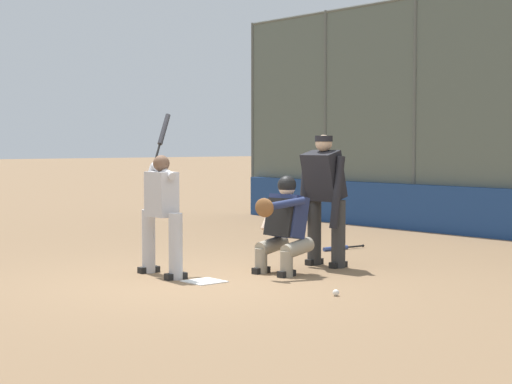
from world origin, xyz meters
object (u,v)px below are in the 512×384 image
object	(u,v)px
batter_at_plate	(162,210)
catcher_behind_plate	(283,223)
spare_bat_near_backstop	(339,248)
umpire_home	(324,196)
baseball_loose	(336,293)

from	to	relation	value
batter_at_plate	catcher_behind_plate	xyz separation A→B (m)	(-0.84, -1.31, -0.18)
catcher_behind_plate	spare_bat_near_backstop	world-z (taller)	catcher_behind_plate
batter_at_plate	spare_bat_near_backstop	size ratio (longest dim) A/B	2.45
umpire_home	spare_bat_near_backstop	bearing A→B (deg)	-58.46
baseball_loose	umpire_home	bearing A→B (deg)	-41.14
catcher_behind_plate	umpire_home	distance (m)	0.91
catcher_behind_plate	baseball_loose	world-z (taller)	catcher_behind_plate
spare_bat_near_backstop	baseball_loose	bearing A→B (deg)	48.10
catcher_behind_plate	spare_bat_near_backstop	size ratio (longest dim) A/B	1.49
baseball_loose	catcher_behind_plate	bearing A→B (deg)	-21.94
catcher_behind_plate	spare_bat_near_backstop	bearing A→B (deg)	-69.18
spare_bat_near_backstop	baseball_loose	size ratio (longest dim) A/B	11.47
batter_at_plate	spare_bat_near_backstop	bearing A→B (deg)	-79.63
batter_at_plate	baseball_loose	size ratio (longest dim) A/B	28.11
batter_at_plate	baseball_loose	world-z (taller)	batter_at_plate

